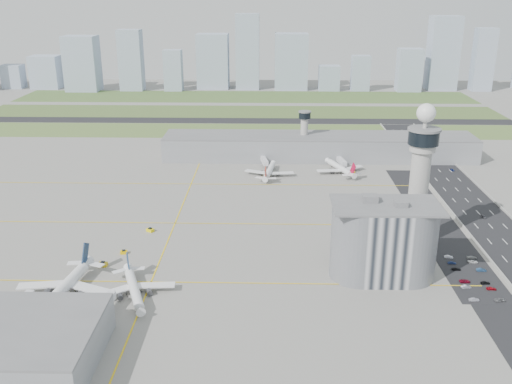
{
  "coord_description": "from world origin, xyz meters",
  "views": [
    {
      "loc": [
        6.52,
        -229.24,
        109.69
      ],
      "look_at": [
        0.0,
        35.0,
        15.0
      ],
      "focal_mm": 40.0,
      "sensor_mm": 36.0,
      "label": 1
    }
  ],
  "objects_px": {
    "tug_5": "(353,172)",
    "car_lot_11": "(472,258)",
    "car_lot_10": "(473,262)",
    "car_lot_9": "(481,270)",
    "jet_bridge_near_1": "(9,317)",
    "car_lot_2": "(465,281)",
    "jet_bridge_near_2": "(95,318)",
    "car_lot_7": "(491,288)",
    "jet_bridge_far_0": "(263,160)",
    "jet_bridge_far_1": "(339,160)",
    "admin_building": "(383,241)",
    "control_tower": "(420,171)",
    "car_lot_1": "(466,287)",
    "car_hw_1": "(484,217)",
    "car_lot_6": "(500,300)",
    "car_lot_5": "(449,257)",
    "airplane_near_c": "(134,284)",
    "car_hw_2": "(452,170)",
    "airplane_far_a": "(269,167)",
    "car_lot_3": "(456,269)",
    "car_lot_4": "(452,263)",
    "car_lot_0": "(474,299)",
    "airplane_far_b": "(340,164)",
    "car_lot_8": "(485,283)",
    "tug_2": "(124,252)",
    "tug_4": "(267,174)",
    "tug_3": "(150,230)",
    "airplane_near_b": "(63,281)",
    "car_hw_4": "(406,146)",
    "secondary_tower": "(304,130)",
    "tug_1": "(103,264)"
  },
  "relations": [
    {
      "from": "car_lot_2",
      "to": "car_lot_10",
      "type": "distance_m",
      "value": 19.46
    },
    {
      "from": "airplane_near_b",
      "to": "tug_4",
      "type": "relative_size",
      "value": 12.79
    },
    {
      "from": "control_tower",
      "to": "car_lot_11",
      "type": "height_order",
      "value": "control_tower"
    },
    {
      "from": "car_lot_0",
      "to": "jet_bridge_near_2",
      "type": "bearing_deg",
      "value": 93.52
    },
    {
      "from": "control_tower",
      "to": "tug_4",
      "type": "bearing_deg",
      "value": 124.08
    },
    {
      "from": "jet_bridge_far_0",
      "to": "jet_bridge_near_1",
      "type": "bearing_deg",
      "value": -33.77
    },
    {
      "from": "admin_building",
      "to": "car_lot_11",
      "type": "relative_size",
      "value": 9.82
    },
    {
      "from": "tug_5",
      "to": "jet_bridge_near_1",
      "type": "bearing_deg",
      "value": -151.77
    },
    {
      "from": "jet_bridge_near_1",
      "to": "car_lot_0",
      "type": "height_order",
      "value": "jet_bridge_near_1"
    },
    {
      "from": "tug_5",
      "to": "car_lot_11",
      "type": "height_order",
      "value": "tug_5"
    },
    {
      "from": "car_lot_11",
      "to": "airplane_far_a",
      "type": "bearing_deg",
      "value": 31.09
    },
    {
      "from": "tug_5",
      "to": "airplane_near_c",
      "type": "bearing_deg",
      "value": -146.31
    },
    {
      "from": "car_lot_4",
      "to": "car_lot_10",
      "type": "height_order",
      "value": "car_lot_4"
    },
    {
      "from": "jet_bridge_near_1",
      "to": "car_lot_2",
      "type": "xyz_separation_m",
      "value": [
        167.18,
        33.73,
        -2.26
      ]
    },
    {
      "from": "tug_2",
      "to": "car_lot_5",
      "type": "xyz_separation_m",
      "value": [
        141.2,
        -0.97,
        -0.27
      ]
    },
    {
      "from": "jet_bridge_far_1",
      "to": "car_lot_11",
      "type": "distance_m",
      "value": 144.37
    },
    {
      "from": "car_lot_6",
      "to": "car_hw_4",
      "type": "xyz_separation_m",
      "value": [
        14.12,
        219.09,
        0.07
      ]
    },
    {
      "from": "car_lot_11",
      "to": "jet_bridge_near_2",
      "type": "bearing_deg",
      "value": 104.13
    },
    {
      "from": "car_lot_8",
      "to": "car_lot_10",
      "type": "xyz_separation_m",
      "value": [
        1.27,
        18.42,
        -0.06
      ]
    },
    {
      "from": "jet_bridge_far_1",
      "to": "car_lot_4",
      "type": "relative_size",
      "value": 4.05
    },
    {
      "from": "car_lot_11",
      "to": "car_lot_0",
      "type": "bearing_deg",
      "value": 156.59
    },
    {
      "from": "car_lot_8",
      "to": "car_lot_9",
      "type": "xyz_separation_m",
      "value": [
        2.2,
        10.85,
        0.02
      ]
    },
    {
      "from": "airplane_near_c",
      "to": "car_lot_11",
      "type": "height_order",
      "value": "airplane_near_c"
    },
    {
      "from": "car_lot_7",
      "to": "car_lot_9",
      "type": "relative_size",
      "value": 0.97
    },
    {
      "from": "car_lot_11",
      "to": "car_hw_2",
      "type": "relative_size",
      "value": 1.05
    },
    {
      "from": "car_lot_0",
      "to": "car_lot_3",
      "type": "relative_size",
      "value": 1.03
    },
    {
      "from": "car_lot_0",
      "to": "car_lot_6",
      "type": "bearing_deg",
      "value": -95.28
    },
    {
      "from": "airplane_near_c",
      "to": "car_lot_2",
      "type": "xyz_separation_m",
      "value": [
        128.21,
        13.81,
        -4.64
      ]
    },
    {
      "from": "control_tower",
      "to": "jet_bridge_near_1",
      "type": "height_order",
      "value": "control_tower"
    },
    {
      "from": "car_lot_6",
      "to": "car_lot_1",
      "type": "bearing_deg",
      "value": 34.33
    },
    {
      "from": "control_tower",
      "to": "car_lot_1",
      "type": "relative_size",
      "value": 16.62
    },
    {
      "from": "jet_bridge_near_2",
      "to": "car_lot_1",
      "type": "bearing_deg",
      "value": -67.91
    },
    {
      "from": "car_lot_5",
      "to": "control_tower",
      "type": "bearing_deg",
      "value": 49.27
    },
    {
      "from": "tug_3",
      "to": "car_lot_0",
      "type": "xyz_separation_m",
      "value": [
        133.34,
        -60.97,
        -0.32
      ]
    },
    {
      "from": "airplane_far_b",
      "to": "tug_1",
      "type": "relative_size",
      "value": 10.45
    },
    {
      "from": "admin_building",
      "to": "tug_2",
      "type": "distance_m",
      "value": 111.35
    },
    {
      "from": "car_lot_4",
      "to": "car_lot_0",
      "type": "bearing_deg",
      "value": 179.56
    },
    {
      "from": "car_lot_7",
      "to": "car_hw_2",
      "type": "xyz_separation_m",
      "value": [
        30.5,
        153.12,
        0.01
      ]
    },
    {
      "from": "tug_5",
      "to": "car_hw_2",
      "type": "relative_size",
      "value": 0.73
    },
    {
      "from": "airplane_far_a",
      "to": "airplane_near_b",
      "type": "bearing_deg",
      "value": 160.91
    },
    {
      "from": "secondary_tower",
      "to": "car_hw_2",
      "type": "height_order",
      "value": "secondary_tower"
    },
    {
      "from": "tug_4",
      "to": "car_lot_6",
      "type": "relative_size",
      "value": 0.85
    },
    {
      "from": "car_lot_1",
      "to": "car_hw_1",
      "type": "relative_size",
      "value": 1.06
    },
    {
      "from": "jet_bridge_far_1",
      "to": "car_hw_1",
      "type": "xyz_separation_m",
      "value": [
        63.43,
        -91.18,
        -2.25
      ]
    },
    {
      "from": "tug_3",
      "to": "car_lot_10",
      "type": "bearing_deg",
      "value": 111.3
    },
    {
      "from": "car_lot_10",
      "to": "car_lot_9",
      "type": "bearing_deg",
      "value": -166.56
    },
    {
      "from": "car_lot_0",
      "to": "airplane_far_b",
      "type": "bearing_deg",
      "value": 6.92
    },
    {
      "from": "car_lot_3",
      "to": "car_lot_7",
      "type": "height_order",
      "value": "car_lot_7"
    },
    {
      "from": "control_tower",
      "to": "car_lot_1",
      "type": "height_order",
      "value": "control_tower"
    },
    {
      "from": "jet_bridge_far_1",
      "to": "jet_bridge_near_2",
      "type": "bearing_deg",
      "value": -38.55
    }
  ]
}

